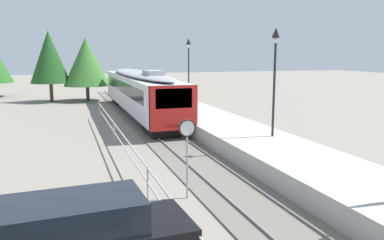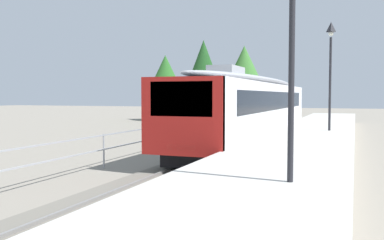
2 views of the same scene
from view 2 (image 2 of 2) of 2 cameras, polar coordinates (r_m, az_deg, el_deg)
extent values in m
plane|color=gray|center=(16.73, -8.87, -5.84)|extent=(160.00, 160.00, 0.00)
cube|color=#6B665B|center=(15.48, 0.89, -6.43)|extent=(3.20, 60.00, 0.06)
cube|color=slate|center=(15.72, -1.59, -6.02)|extent=(0.08, 60.00, 0.08)
cube|color=slate|center=(15.24, 3.45, -6.32)|extent=(0.08, 60.00, 0.08)
cube|color=silver|center=(23.54, 8.06, 1.59)|extent=(2.80, 20.55, 2.55)
cube|color=red|center=(13.81, -1.33, 0.49)|extent=(2.80, 0.24, 2.55)
cube|color=black|center=(13.72, -1.46, 2.81)|extent=(2.13, 0.08, 1.12)
cube|color=black|center=(23.53, 8.07, 2.59)|extent=(2.82, 17.26, 0.92)
ellipsoid|color=#9EA0A5|center=(23.54, 8.09, 5.13)|extent=(2.69, 19.73, 0.44)
cube|color=#9EA0A5|center=(18.58, 4.57, 6.54)|extent=(1.10, 2.20, 0.36)
cube|color=#EAE5C6|center=(13.83, -1.43, -3.65)|extent=(1.00, 0.10, 0.20)
cube|color=black|center=(16.10, 1.78, -4.66)|extent=(2.24, 3.20, 0.55)
cube|color=black|center=(31.34, 11.23, -0.87)|extent=(2.24, 3.20, 0.55)
cube|color=#B7B5AD|center=(14.64, 12.99, -5.40)|extent=(3.90, 60.00, 0.90)
cylinder|color=#232328|center=(8.78, 13.05, 6.89)|extent=(0.12, 0.12, 4.60)
cylinder|color=#232328|center=(22.39, 17.82, 4.55)|extent=(0.12, 0.12, 4.60)
pyramid|color=#232328|center=(22.64, 17.95, 11.65)|extent=(0.34, 0.34, 0.50)
sphere|color=silver|center=(22.59, 17.93, 10.85)|extent=(0.24, 0.24, 0.24)
cylinder|color=#9EA0A5|center=(15.95, -11.61, -4.04)|extent=(0.06, 0.06, 1.25)
cylinder|color=#9EA0A5|center=(23.99, 0.00, -1.55)|extent=(0.06, 0.06, 1.25)
cylinder|color=brown|center=(37.27, 1.52, 0.73)|extent=(0.36, 0.36, 2.00)
cone|color=#1E4C1E|center=(37.29, 1.53, 6.42)|extent=(4.02, 4.02, 5.41)
cylinder|color=brown|center=(35.85, 6.88, 0.33)|extent=(0.36, 0.36, 1.65)
cone|color=#38702D|center=(35.84, 6.92, 5.71)|extent=(4.86, 4.86, 5.09)
cylinder|color=brown|center=(46.36, -3.53, 1.03)|extent=(0.36, 0.36, 1.69)
cone|color=#286023|center=(46.36, -3.55, 5.34)|extent=(5.06, 5.06, 5.28)
camera|label=1|loc=(13.81, -105.55, 8.91)|focal=35.96mm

